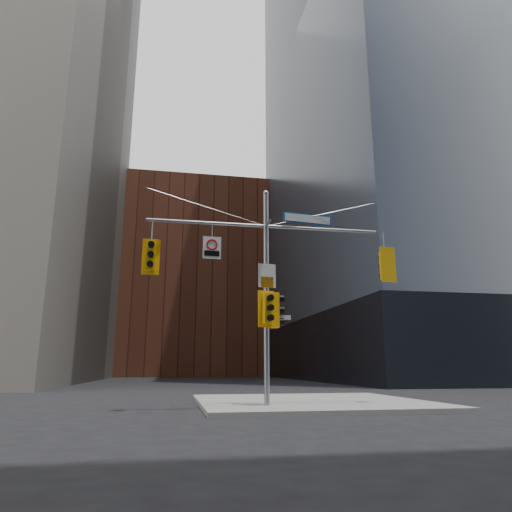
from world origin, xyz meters
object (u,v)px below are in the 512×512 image
object	(u,v)px
traffic_light_pole_front	(268,308)
regulatory_sign_arm	(212,247)
signal_assembly	(266,271)
traffic_light_pole_side	(276,310)
traffic_light_west_arm	(151,256)
traffic_light_east_arm	(385,265)
street_sign_blade	(308,219)

from	to	relation	value
traffic_light_pole_front	regulatory_sign_arm	world-z (taller)	regulatory_sign_arm
signal_assembly	traffic_light_pole_front	bearing A→B (deg)	-90.26
traffic_light_pole_front	regulatory_sign_arm	size ratio (longest dim) A/B	1.58
traffic_light_pole_front	regulatory_sign_arm	bearing A→B (deg)	159.89
traffic_light_pole_side	regulatory_sign_arm	world-z (taller)	regulatory_sign_arm
traffic_light_west_arm	traffic_light_pole_side	xyz separation A→B (m)	(4.12, -0.01, -1.67)
traffic_light_east_arm	traffic_light_pole_front	world-z (taller)	traffic_light_east_arm
traffic_light_east_arm	traffic_light_pole_front	bearing A→B (deg)	-3.44
signal_assembly	traffic_light_pole_side	distance (m)	1.33
traffic_light_west_arm	traffic_light_pole_side	bearing A→B (deg)	-1.16
traffic_light_pole_front	regulatory_sign_arm	xyz separation A→B (m)	(-1.83, 0.25, 2.02)
traffic_light_east_arm	traffic_light_pole_front	xyz separation A→B (m)	(-4.29, -0.27, -1.65)
signal_assembly	traffic_light_pole_side	xyz separation A→B (m)	(0.33, 0.00, -1.29)
signal_assembly	regulatory_sign_arm	distance (m)	1.98
street_sign_blade	signal_assembly	bearing A→B (deg)	172.82
traffic_light_pole_front	traffic_light_west_arm	bearing A→B (deg)	163.34
traffic_light_pole_side	street_sign_blade	world-z (taller)	street_sign_blade
traffic_light_west_arm	regulatory_sign_arm	xyz separation A→B (m)	(1.96, -0.03, 0.37)
signal_assembly	traffic_light_pole_front	world-z (taller)	signal_assembly
street_sign_blade	traffic_light_pole_front	bearing A→B (deg)	-177.02
street_sign_blade	traffic_light_east_arm	bearing A→B (deg)	-7.35
street_sign_blade	traffic_light_pole_side	bearing A→B (deg)	172.68
traffic_light_west_arm	traffic_light_pole_side	world-z (taller)	traffic_light_west_arm
traffic_light_pole_side	traffic_light_east_arm	bearing A→B (deg)	-85.72
signal_assembly	regulatory_sign_arm	bearing A→B (deg)	-179.37
traffic_light_west_arm	traffic_light_east_arm	xyz separation A→B (m)	(8.08, -0.01, 0.00)
traffic_light_west_arm	street_sign_blade	distance (m)	5.50
traffic_light_pole_side	regulatory_sign_arm	xyz separation A→B (m)	(-2.16, -0.02, 2.05)
signal_assembly	traffic_light_pole_front	distance (m)	1.29
traffic_light_east_arm	signal_assembly	bearing A→B (deg)	-7.00
traffic_light_pole_side	traffic_light_pole_front	world-z (taller)	traffic_light_pole_front
traffic_light_west_arm	regulatory_sign_arm	size ratio (longest dim) A/B	1.58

